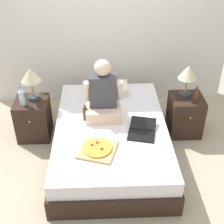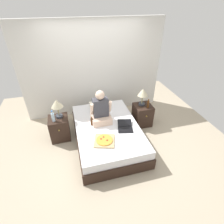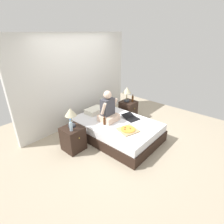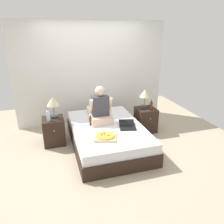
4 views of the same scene
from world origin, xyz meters
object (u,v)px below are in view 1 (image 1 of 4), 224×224
(nightstand_right, at_px, (185,115))
(pizza_box, at_px, (97,149))
(bed, at_px, (111,138))
(lamp_on_left_nightstand, at_px, (31,77))
(water_bottle, at_px, (22,98))
(nightstand_left, at_px, (34,118))
(beer_bottle_on_bed, at_px, (85,114))
(person_seated, at_px, (103,97))
(lamp_on_right_nightstand, at_px, (188,74))
(beer_bottle, at_px, (196,95))
(laptop, at_px, (142,132))

(nightstand_right, bearing_deg, pizza_box, -143.96)
(bed, relative_size, lamp_on_left_nightstand, 4.75)
(lamp_on_left_nightstand, bearing_deg, nightstand_right, -1.38)
(bed, height_order, water_bottle, water_bottle)
(nightstand_left, relative_size, beer_bottle_on_bed, 2.58)
(person_seated, distance_m, pizza_box, 0.74)
(lamp_on_right_nightstand, distance_m, beer_bottle, 0.29)
(bed, distance_m, lamp_on_left_nightstand, 1.30)
(lamp_on_right_nightstand, height_order, laptop, lamp_on_right_nightstand)
(nightstand_left, height_order, person_seated, person_seated)
(nightstand_left, bearing_deg, pizza_box, -45.27)
(bed, bearing_deg, laptop, -28.03)
(nightstand_right, bearing_deg, bed, -159.05)
(nightstand_left, relative_size, person_seated, 0.73)
(nightstand_left, relative_size, pizza_box, 1.13)
(nightstand_left, height_order, beer_bottle, beer_bottle)
(nightstand_right, distance_m, beer_bottle_on_bed, 1.43)
(beer_bottle, distance_m, person_seated, 1.22)
(lamp_on_left_nightstand, relative_size, beer_bottle, 1.96)
(water_bottle, height_order, person_seated, person_seated)
(bed, xyz_separation_m, beer_bottle_on_bed, (-0.32, 0.11, 0.32))
(lamp_on_left_nightstand, height_order, pizza_box, lamp_on_left_nightstand)
(person_seated, bearing_deg, laptop, -40.45)
(laptop, bearing_deg, nightstand_left, 157.15)
(beer_bottle, distance_m, pizza_box, 1.53)
(beer_bottle, bearing_deg, water_bottle, 179.75)
(water_bottle, bearing_deg, bed, -15.47)
(nightstand_right, height_order, beer_bottle, beer_bottle)
(laptop, bearing_deg, bed, 151.97)
(lamp_on_left_nightstand, bearing_deg, laptop, -25.16)
(nightstand_right, distance_m, laptop, 0.93)
(nightstand_right, bearing_deg, lamp_on_left_nightstand, 178.62)
(beer_bottle_on_bed, bearing_deg, laptop, -23.73)
(person_seated, height_order, laptop, person_seated)
(water_bottle, distance_m, lamp_on_right_nightstand, 2.18)
(nightstand_left, height_order, lamp_on_left_nightstand, lamp_on_left_nightstand)
(bed, height_order, beer_bottle, beer_bottle)
(person_seated, bearing_deg, nightstand_left, 167.74)
(nightstand_right, bearing_deg, laptop, -139.06)
(pizza_box, xyz_separation_m, beer_bottle_on_bed, (-0.15, 0.60, 0.07))
(laptop, height_order, pizza_box, laptop)
(lamp_on_left_nightstand, relative_size, person_seated, 0.58)
(lamp_on_left_nightstand, distance_m, lamp_on_right_nightstand, 2.04)
(bed, relative_size, water_bottle, 7.74)
(beer_bottle, bearing_deg, nightstand_left, 177.38)
(lamp_on_left_nightstand, bearing_deg, nightstand_left, -128.63)
(lamp_on_left_nightstand, xyz_separation_m, nightstand_right, (2.07, -0.05, -0.61))
(nightstand_left, height_order, laptop, nightstand_left)
(pizza_box, bearing_deg, lamp_on_left_nightstand, 131.85)
(laptop, bearing_deg, beer_bottle_on_bed, 156.27)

